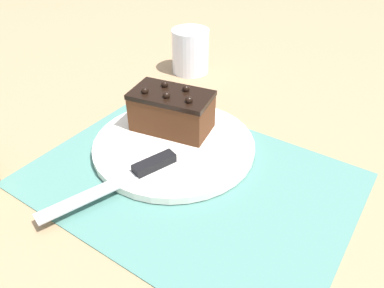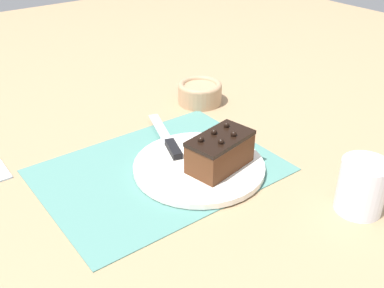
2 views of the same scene
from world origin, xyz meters
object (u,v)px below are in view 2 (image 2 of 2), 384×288
object	(u,v)px
cake_plate	(199,166)
small_bowl	(200,92)
chocolate_cake	(220,151)
drinking_glass	(362,187)
serving_knife	(169,142)

from	to	relation	value
cake_plate	small_bowl	distance (m)	0.32
chocolate_cake	cake_plate	bearing A→B (deg)	130.29
cake_plate	chocolate_cake	world-z (taller)	chocolate_cake
drinking_glass	cake_plate	bearing A→B (deg)	119.33
chocolate_cake	serving_knife	size ratio (longest dim) A/B	0.69
chocolate_cake	drinking_glass	size ratio (longest dim) A/B	1.48
cake_plate	serving_knife	bearing A→B (deg)	91.67
small_bowl	drinking_glass	bearing A→B (deg)	-95.54
serving_knife	chocolate_cake	bearing A→B (deg)	-58.78
serving_knife	drinking_glass	distance (m)	0.40
drinking_glass	small_bowl	xyz separation A→B (m)	(0.05, 0.52, -0.02)
cake_plate	drinking_glass	bearing A→B (deg)	-60.67
cake_plate	serving_knife	distance (m)	0.10
serving_knife	small_bowl	bearing A→B (deg)	55.69
chocolate_cake	drinking_glass	bearing A→B (deg)	-62.37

